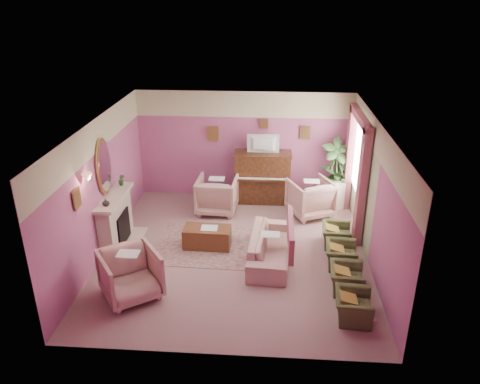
# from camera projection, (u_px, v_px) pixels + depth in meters

# --- Properties ---
(floor) EXTENTS (5.50, 6.00, 0.01)m
(floor) POSITION_uv_depth(u_px,v_px,m) (235.00, 253.00, 9.90)
(floor) COLOR gray
(floor) RESTS_ON ground
(ceiling) EXTENTS (5.50, 6.00, 0.01)m
(ceiling) POSITION_uv_depth(u_px,v_px,m) (234.00, 124.00, 8.77)
(ceiling) COLOR silver
(ceiling) RESTS_ON wall_back
(wall_back) EXTENTS (5.50, 0.02, 2.80)m
(wall_back) POSITION_uv_depth(u_px,v_px,m) (244.00, 146.00, 12.07)
(wall_back) COLOR #884E7F
(wall_back) RESTS_ON floor
(wall_front) EXTENTS (5.50, 0.02, 2.80)m
(wall_front) POSITION_uv_depth(u_px,v_px,m) (217.00, 277.00, 6.59)
(wall_front) COLOR #884E7F
(wall_front) RESTS_ON floor
(wall_left) EXTENTS (0.02, 6.00, 2.80)m
(wall_left) POSITION_uv_depth(u_px,v_px,m) (100.00, 188.00, 9.51)
(wall_left) COLOR #884E7F
(wall_left) RESTS_ON floor
(wall_right) EXTENTS (0.02, 6.00, 2.80)m
(wall_right) POSITION_uv_depth(u_px,v_px,m) (374.00, 196.00, 9.16)
(wall_right) COLOR #884E7F
(wall_right) RESTS_ON floor
(picture_rail_band) EXTENTS (5.50, 0.01, 0.65)m
(picture_rail_band) POSITION_uv_depth(u_px,v_px,m) (244.00, 104.00, 11.63)
(picture_rail_band) COLOR beige
(picture_rail_band) RESTS_ON wall_back
(stripe_panel) EXTENTS (0.01, 3.00, 2.15)m
(stripe_panel) POSITION_uv_depth(u_px,v_px,m) (361.00, 186.00, 10.47)
(stripe_panel) COLOR #A2AF85
(stripe_panel) RESTS_ON wall_right
(fireplace_surround) EXTENTS (0.30, 1.40, 1.10)m
(fireplace_surround) POSITION_uv_depth(u_px,v_px,m) (115.00, 221.00, 10.03)
(fireplace_surround) COLOR #C5B39C
(fireplace_surround) RESTS_ON floor
(fireplace_inset) EXTENTS (0.18, 0.72, 0.68)m
(fireplace_inset) POSITION_uv_depth(u_px,v_px,m) (121.00, 228.00, 10.08)
(fireplace_inset) COLOR black
(fireplace_inset) RESTS_ON floor
(fire_ember) EXTENTS (0.06, 0.54, 0.10)m
(fire_ember) POSITION_uv_depth(u_px,v_px,m) (123.00, 235.00, 10.15)
(fire_ember) COLOR #FF5B26
(fire_ember) RESTS_ON floor
(mantel_shelf) EXTENTS (0.40, 1.55, 0.07)m
(mantel_shelf) POSITION_uv_depth(u_px,v_px,m) (114.00, 197.00, 9.79)
(mantel_shelf) COLOR #C5B39C
(mantel_shelf) RESTS_ON fireplace_surround
(hearth) EXTENTS (0.55, 1.50, 0.02)m
(hearth) POSITION_uv_depth(u_px,v_px,m) (127.00, 243.00, 10.23)
(hearth) COLOR #C5B39C
(hearth) RESTS_ON floor
(mirror_frame) EXTENTS (0.04, 0.72, 1.20)m
(mirror_frame) POSITION_uv_depth(u_px,v_px,m) (104.00, 167.00, 9.53)
(mirror_frame) COLOR #A88748
(mirror_frame) RESTS_ON wall_left
(mirror_glass) EXTENTS (0.01, 0.60, 1.06)m
(mirror_glass) POSITION_uv_depth(u_px,v_px,m) (105.00, 167.00, 9.53)
(mirror_glass) COLOR white
(mirror_glass) RESTS_ON wall_left
(sconce_shade) EXTENTS (0.20, 0.20, 0.16)m
(sconce_shade) POSITION_uv_depth(u_px,v_px,m) (87.00, 178.00, 8.49)
(sconce_shade) COLOR #E69B6E
(sconce_shade) RESTS_ON wall_left
(piano) EXTENTS (1.40, 0.60, 1.30)m
(piano) POSITION_uv_depth(u_px,v_px,m) (262.00, 178.00, 12.05)
(piano) COLOR #412312
(piano) RESTS_ON floor
(piano_keyshelf) EXTENTS (1.30, 0.12, 0.06)m
(piano_keyshelf) POSITION_uv_depth(u_px,v_px,m) (262.00, 180.00, 11.70)
(piano_keyshelf) COLOR #412312
(piano_keyshelf) RESTS_ON piano
(piano_keys) EXTENTS (1.20, 0.08, 0.02)m
(piano_keys) POSITION_uv_depth(u_px,v_px,m) (262.00, 179.00, 11.69)
(piano_keys) COLOR white
(piano_keys) RESTS_ON piano
(piano_top) EXTENTS (1.45, 0.65, 0.04)m
(piano_top) POSITION_uv_depth(u_px,v_px,m) (263.00, 153.00, 11.78)
(piano_top) COLOR #412312
(piano_top) RESTS_ON piano
(television) EXTENTS (0.80, 0.12, 0.48)m
(television) POSITION_uv_depth(u_px,v_px,m) (263.00, 143.00, 11.62)
(television) COLOR black
(television) RESTS_ON piano
(print_back_left) EXTENTS (0.30, 0.03, 0.38)m
(print_back_left) POSITION_uv_depth(u_px,v_px,m) (213.00, 133.00, 11.96)
(print_back_left) COLOR #A88748
(print_back_left) RESTS_ON wall_back
(print_back_right) EXTENTS (0.26, 0.03, 0.34)m
(print_back_right) POSITION_uv_depth(u_px,v_px,m) (305.00, 133.00, 11.78)
(print_back_right) COLOR #A88748
(print_back_right) RESTS_ON wall_back
(print_back_mid) EXTENTS (0.22, 0.03, 0.26)m
(print_back_mid) POSITION_uv_depth(u_px,v_px,m) (264.00, 124.00, 11.76)
(print_back_mid) COLOR #A88748
(print_back_mid) RESTS_ON wall_back
(print_left_wall) EXTENTS (0.03, 0.28, 0.36)m
(print_left_wall) POSITION_uv_depth(u_px,v_px,m) (77.00, 198.00, 8.28)
(print_left_wall) COLOR #A88748
(print_left_wall) RESTS_ON wall_left
(window_blind) EXTENTS (0.03, 1.40, 1.80)m
(window_blind) POSITION_uv_depth(u_px,v_px,m) (360.00, 156.00, 10.45)
(window_blind) COLOR beige
(window_blind) RESTS_ON wall_right
(curtain_left) EXTENTS (0.16, 0.34, 2.60)m
(curtain_left) POSITION_uv_depth(u_px,v_px,m) (362.00, 188.00, 9.78)
(curtain_left) COLOR #9F495D
(curtain_left) RESTS_ON floor
(curtain_right) EXTENTS (0.16, 0.34, 2.60)m
(curtain_right) POSITION_uv_depth(u_px,v_px,m) (349.00, 159.00, 11.46)
(curtain_right) COLOR #9F495D
(curtain_right) RESTS_ON floor
(pelmet) EXTENTS (0.16, 2.20, 0.16)m
(pelmet) POSITION_uv_depth(u_px,v_px,m) (361.00, 118.00, 10.11)
(pelmet) COLOR #9F495D
(pelmet) RESTS_ON wall_right
(mantel_plant) EXTENTS (0.16, 0.16, 0.28)m
(mantel_plant) POSITION_uv_depth(u_px,v_px,m) (121.00, 180.00, 10.23)
(mantel_plant) COLOR #355E2D
(mantel_plant) RESTS_ON mantel_shelf
(mantel_vase) EXTENTS (0.16, 0.16, 0.16)m
(mantel_vase) POSITION_uv_depth(u_px,v_px,m) (106.00, 202.00, 9.29)
(mantel_vase) COLOR beige
(mantel_vase) RESTS_ON mantel_shelf
(area_rug) EXTENTS (2.56, 1.89, 0.01)m
(area_rug) POSITION_uv_depth(u_px,v_px,m) (214.00, 246.00, 10.14)
(area_rug) COLOR #906965
(area_rug) RESTS_ON floor
(coffee_table) EXTENTS (1.02, 0.54, 0.45)m
(coffee_table) POSITION_uv_depth(u_px,v_px,m) (207.00, 237.00, 10.04)
(coffee_table) COLOR #59331B
(coffee_table) RESTS_ON floor
(table_paper) EXTENTS (0.35, 0.28, 0.01)m
(table_paper) POSITION_uv_depth(u_px,v_px,m) (209.00, 228.00, 9.95)
(table_paper) COLOR silver
(table_paper) RESTS_ON coffee_table
(sofa) EXTENTS (0.67, 2.01, 0.81)m
(sofa) POSITION_uv_depth(u_px,v_px,m) (270.00, 242.00, 9.51)
(sofa) COLOR tan
(sofa) RESTS_ON floor
(sofa_throw) EXTENTS (0.10, 1.52, 0.56)m
(sofa_throw) POSITION_uv_depth(u_px,v_px,m) (290.00, 234.00, 9.41)
(sofa_throw) COLOR #9F495D
(sofa_throw) RESTS_ON sofa
(floral_armchair_left) EXTENTS (0.95, 0.95, 0.99)m
(floral_armchair_left) POSITION_uv_depth(u_px,v_px,m) (217.00, 193.00, 11.51)
(floral_armchair_left) COLOR tan
(floral_armchair_left) RESTS_ON floor
(floral_armchair_right) EXTENTS (0.95, 0.95, 0.99)m
(floral_armchair_right) POSITION_uv_depth(u_px,v_px,m) (311.00, 196.00, 11.37)
(floral_armchair_right) COLOR tan
(floral_armchair_right) RESTS_ON floor
(floral_armchair_front) EXTENTS (0.95, 0.95, 0.99)m
(floral_armchair_front) POSITION_uv_depth(u_px,v_px,m) (130.00, 272.00, 8.32)
(floral_armchair_front) COLOR tan
(floral_armchair_front) RESTS_ON floor
(olive_chair_a) EXTENTS (0.50, 0.71, 0.61)m
(olive_chair_a) POSITION_uv_depth(u_px,v_px,m) (353.00, 303.00, 7.83)
(olive_chair_a) COLOR #4A522B
(olive_chair_a) RESTS_ON floor
(olive_chair_b) EXTENTS (0.50, 0.71, 0.61)m
(olive_chair_b) POSITION_uv_depth(u_px,v_px,m) (347.00, 275.00, 8.58)
(olive_chair_b) COLOR #4A522B
(olive_chair_b) RESTS_ON floor
(olive_chair_c) EXTENTS (0.50, 0.71, 0.61)m
(olive_chair_c) POSITION_uv_depth(u_px,v_px,m) (341.00, 252.00, 9.33)
(olive_chair_c) COLOR #4A522B
(olive_chair_c) RESTS_ON floor
(olive_chair_d) EXTENTS (0.50, 0.71, 0.61)m
(olive_chair_d) POSITION_uv_depth(u_px,v_px,m) (336.00, 232.00, 10.08)
(olive_chair_d) COLOR #4A522B
(olive_chair_d) RESTS_ON floor
(side_table) EXTENTS (0.52, 0.52, 0.70)m
(side_table) POSITION_uv_depth(u_px,v_px,m) (336.00, 193.00, 11.87)
(side_table) COLOR white
(side_table) RESTS_ON floor
(side_plant_big) EXTENTS (0.30, 0.30, 0.34)m
(side_plant_big) POSITION_uv_depth(u_px,v_px,m) (338.00, 174.00, 11.66)
(side_plant_big) COLOR #355E2D
(side_plant_big) RESTS_ON side_table
(side_plant_small) EXTENTS (0.16, 0.16, 0.28)m
(side_plant_small) POSITION_uv_depth(u_px,v_px,m) (343.00, 177.00, 11.57)
(side_plant_small) COLOR #355E2D
(side_plant_small) RESTS_ON side_table
(palm_pot) EXTENTS (0.34, 0.34, 0.34)m
(palm_pot) POSITION_uv_depth(u_px,v_px,m) (333.00, 199.00, 11.99)
(palm_pot) COLOR #AB6237
(palm_pot) RESTS_ON floor
(palm_plant) EXTENTS (0.76, 0.76, 1.44)m
(palm_plant) POSITION_uv_depth(u_px,v_px,m) (336.00, 166.00, 11.63)
(palm_plant) COLOR #355E2D
(palm_plant) RESTS_ON palm_pot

